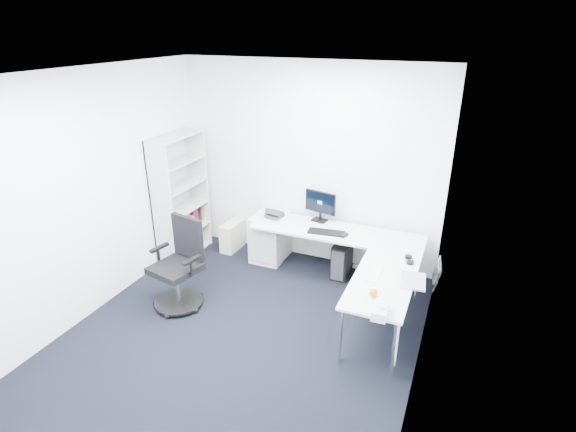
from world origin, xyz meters
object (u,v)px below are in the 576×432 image
at_px(bookshelf, 181,197).
at_px(monitor, 320,206).
at_px(laptop, 414,271).
at_px(task_chair, 175,266).
at_px(l_desk, 328,264).

relative_size(bookshelf, monitor, 3.92).
bearing_deg(laptop, task_chair, -175.18).
height_order(l_desk, monitor, monitor).
xyz_separation_m(task_chair, laptop, (2.59, 0.52, 0.24)).
bearing_deg(laptop, monitor, 135.29).
distance_m(l_desk, task_chair, 1.86).
height_order(bookshelf, monitor, bookshelf).
relative_size(task_chair, monitor, 2.38).
height_order(l_desk, laptop, laptop).
height_order(l_desk, bookshelf, bookshelf).
distance_m(bookshelf, laptop, 3.32).
bearing_deg(laptop, l_desk, 146.04).
distance_m(l_desk, monitor, 0.82).
xyz_separation_m(monitor, laptop, (1.39, -1.10, -0.08)).
xyz_separation_m(bookshelf, laptop, (3.26, -0.61, -0.10)).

